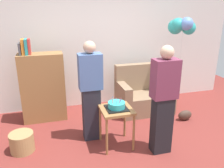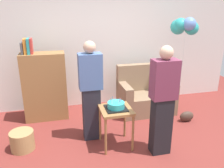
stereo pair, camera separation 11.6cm
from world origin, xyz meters
The scene contains 11 objects.
ground_plane centered at (0.00, 0.00, 0.00)m, with size 8.00×8.00×0.00m, color maroon.
wall_back centered at (0.00, 2.05, 1.35)m, with size 6.00×0.10×2.70m, color silver.
couch centered at (0.73, 1.38, 0.34)m, with size 1.10×0.70×0.96m.
bookshelf centered at (-1.27, 1.53, 0.67)m, with size 0.80×0.36×1.57m.
side_table centered at (-0.19, 0.28, 0.54)m, with size 0.48×0.48×0.64m.
birthday_cake centered at (-0.19, 0.28, 0.69)m, with size 0.32×0.32×0.17m.
person_blowing_candles centered at (-0.52, 0.60, 0.83)m, with size 0.36×0.22×1.63m.
person_holding_cake centered at (0.41, -0.05, 0.83)m, with size 0.36×0.22×1.63m.
wicker_basket centered at (-1.63, 0.52, 0.15)m, with size 0.36×0.36×0.30m, color #A88451.
handbag centered at (1.33, 0.73, 0.10)m, with size 0.28×0.14×0.20m, color #473328.
balloon_bunch centered at (1.42, 1.29, 1.74)m, with size 0.51×0.44×1.91m.
Camera 1 is at (-1.14, -2.80, 2.15)m, focal length 37.32 mm.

